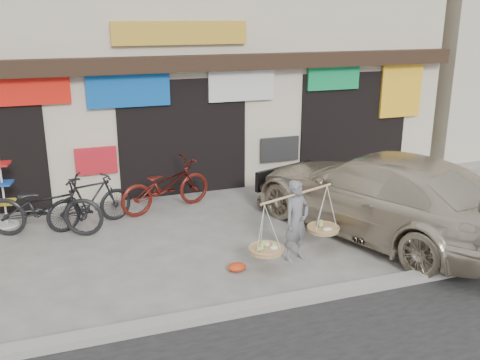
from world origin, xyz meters
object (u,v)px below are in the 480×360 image
object	(u,v)px
bike_0	(44,207)
bike_2	(166,185)
street_vendor	(296,224)
display_rack	(4,195)
suv	(379,194)
bike_1	(90,201)

from	to	relation	value
bike_0	bike_2	xyz separation A→B (m)	(2.47, 0.64, -0.03)
street_vendor	bike_0	xyz separation A→B (m)	(-4.09, 2.54, -0.06)
bike_2	display_rack	distance (m)	3.24
bike_0	suv	distance (m)	6.40
display_rack	bike_1	bearing A→B (deg)	-20.13
street_vendor	bike_1	size ratio (longest dim) A/B	1.06
street_vendor	display_rack	distance (m)	5.89
bike_1	bike_2	xyz separation A→B (m)	(1.62, 0.43, 0.02)
street_vendor	bike_2	size ratio (longest dim) A/B	0.89
bike_2	suv	distance (m)	4.47
bike_0	bike_2	world-z (taller)	bike_0
bike_1	bike_2	distance (m)	1.68
bike_2	display_rack	xyz separation A→B (m)	(-3.23, 0.16, 0.09)
bike_0	suv	bearing A→B (deg)	-88.59
bike_1	display_rack	world-z (taller)	display_rack
bike_1	suv	size ratio (longest dim) A/B	0.30
street_vendor	bike_2	xyz separation A→B (m)	(-1.62, 3.18, -0.10)
suv	display_rack	world-z (taller)	suv
bike_1	suv	bearing A→B (deg)	-130.40
bike_0	suv	world-z (taller)	suv
bike_2	bike_1	bearing A→B (deg)	87.62
suv	street_vendor	bearing A→B (deg)	-4.13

